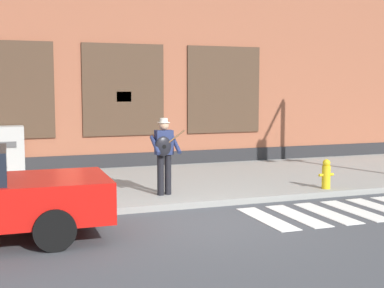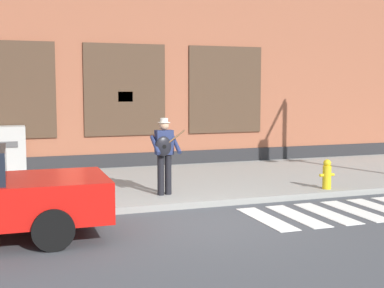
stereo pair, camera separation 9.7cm
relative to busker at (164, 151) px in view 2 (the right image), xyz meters
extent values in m
plane|color=#424449|center=(0.11, -2.09, -1.12)|extent=(160.00, 160.00, 0.00)
cube|color=gray|center=(0.11, 1.78, -1.05)|extent=(28.00, 5.40, 0.14)
cube|color=#99563D|center=(0.11, 6.48, 2.21)|extent=(28.00, 4.00, 6.65)
cube|color=#28282B|center=(0.11, 4.46, -0.84)|extent=(28.00, 0.04, 0.55)
cube|color=#473323|center=(-3.11, 4.45, 1.33)|extent=(2.44, 0.06, 2.71)
cube|color=black|center=(-3.11, 4.44, 1.33)|extent=(2.32, 0.03, 2.59)
cube|color=#473323|center=(0.11, 4.45, 1.33)|extent=(2.44, 0.06, 2.71)
cube|color=black|center=(0.11, 4.44, 1.33)|extent=(2.32, 0.03, 2.59)
cube|color=#473323|center=(3.33, 4.45, 1.33)|extent=(2.44, 0.06, 2.71)
cube|color=black|center=(3.33, 4.44, 1.33)|extent=(2.32, 0.03, 2.59)
cube|color=yellow|center=(0.11, 4.43, 1.13)|extent=(0.44, 0.02, 0.30)
cube|color=silver|center=(1.38, -2.22, -1.11)|extent=(0.42, 1.90, 0.01)
cube|color=silver|center=(2.05, -2.22, -1.11)|extent=(0.42, 1.90, 0.01)
cube|color=silver|center=(2.72, -2.22, -1.11)|extent=(0.42, 1.90, 0.01)
cube|color=silver|center=(3.39, -2.22, -1.11)|extent=(0.42, 1.90, 0.01)
cube|color=silver|center=(4.06, -2.22, -1.11)|extent=(0.42, 1.90, 0.01)
cube|color=silver|center=(-1.70, -1.46, -0.38)|extent=(0.06, 0.24, 0.12)
cube|color=silver|center=(-1.72, -2.60, -0.38)|extent=(0.06, 0.24, 0.12)
cylinder|color=black|center=(-2.62, -1.15, -0.79)|extent=(0.66, 0.25, 0.66)
cylinder|color=black|center=(-2.65, -2.89, -0.79)|extent=(0.66, 0.25, 0.66)
cylinder|color=black|center=(0.10, 0.04, -0.53)|extent=(0.15, 0.15, 0.90)
cylinder|color=black|center=(-0.08, 0.01, -0.53)|extent=(0.15, 0.15, 0.90)
cube|color=navy|center=(0.01, 0.04, 0.19)|extent=(0.39, 0.24, 0.54)
sphere|color=tan|center=(0.01, 0.04, 0.57)|extent=(0.22, 0.22, 0.22)
cylinder|color=beige|center=(0.01, 0.04, 0.63)|extent=(0.28, 0.28, 0.02)
cylinder|color=beige|center=(0.01, 0.04, 0.68)|extent=(0.18, 0.18, 0.09)
cylinder|color=navy|center=(0.25, -0.05, 0.15)|extent=(0.12, 0.51, 0.39)
cylinder|color=navy|center=(-0.23, -0.07, 0.15)|extent=(0.12, 0.51, 0.39)
ellipsoid|color=black|center=(-0.06, -0.15, 0.12)|extent=(0.37, 0.14, 0.44)
cylinder|color=black|center=(-0.06, -0.21, 0.12)|extent=(0.09, 0.01, 0.09)
cylinder|color=brown|center=(0.20, -0.15, 0.30)|extent=(0.47, 0.06, 0.34)
cube|color=#ADADA8|center=(-3.29, 4.03, -0.31)|extent=(1.02, 0.64, 1.33)
cube|color=#4C4C4C|center=(-3.29, 3.70, -0.11)|extent=(0.61, 0.02, 0.16)
cylinder|color=gold|center=(3.80, -0.57, -0.70)|extent=(0.20, 0.20, 0.55)
sphere|color=gold|center=(3.80, -0.57, -0.37)|extent=(0.18, 0.18, 0.18)
cylinder|color=gold|center=(3.66, -0.57, -0.65)|extent=(0.10, 0.07, 0.07)
cylinder|color=gold|center=(3.94, -0.57, -0.65)|extent=(0.10, 0.07, 0.07)
camera|label=1|loc=(-3.38, -11.17, 1.39)|focal=50.00mm
camera|label=2|loc=(-3.29, -11.21, 1.39)|focal=50.00mm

